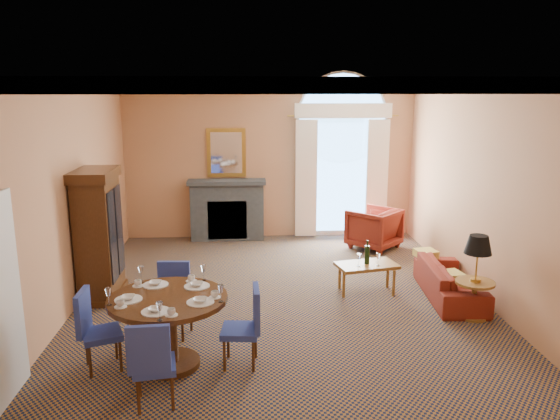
{
  "coord_description": "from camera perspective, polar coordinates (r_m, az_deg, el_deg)",
  "views": [
    {
      "loc": [
        -0.53,
        -7.56,
        3.13
      ],
      "look_at": [
        0.0,
        0.5,
        1.3
      ],
      "focal_mm": 35.0,
      "sensor_mm": 36.0,
      "label": 1
    }
  ],
  "objects": [
    {
      "name": "ground",
      "position": [
        8.2,
        0.23,
        -9.68
      ],
      "size": [
        7.5,
        7.5,
        0.0
      ],
      "primitive_type": "plane",
      "color": "#111B38",
      "rests_on": "ground"
    },
    {
      "name": "room_envelope",
      "position": [
        8.26,
        -0.25,
        8.46
      ],
      "size": [
        6.04,
        7.52,
        3.45
      ],
      "color": "tan",
      "rests_on": "ground"
    },
    {
      "name": "armoire",
      "position": [
        8.6,
        -18.4,
        -2.65
      ],
      "size": [
        0.56,
        0.99,
        1.95
      ],
      "color": "#351C0C",
      "rests_on": "ground"
    },
    {
      "name": "dining_table",
      "position": [
        6.37,
        -11.57,
        -10.7
      ],
      "size": [
        1.34,
        1.34,
        1.04
      ],
      "color": "#351C0C",
      "rests_on": "ground"
    },
    {
      "name": "dining_chair_north",
      "position": [
        7.22,
        -11.01,
        -8.57
      ],
      "size": [
        0.5,
        0.5,
        0.93
      ],
      "rotation": [
        0.0,
        0.0,
        2.9
      ],
      "color": "navy",
      "rests_on": "ground"
    },
    {
      "name": "dining_chair_south",
      "position": [
        5.65,
        -13.26,
        -14.98
      ],
      "size": [
        0.48,
        0.48,
        0.93
      ],
      "rotation": [
        0.0,
        0.0,
        0.16
      ],
      "color": "navy",
      "rests_on": "ground"
    },
    {
      "name": "dining_chair_east",
      "position": [
        6.32,
        -3.37,
        -11.53
      ],
      "size": [
        0.46,
        0.46,
        0.93
      ],
      "rotation": [
        0.0,
        0.0,
        1.47
      ],
      "color": "navy",
      "rests_on": "ground"
    },
    {
      "name": "dining_chair_west",
      "position": [
        6.56,
        -18.95,
        -11.29
      ],
      "size": [
        0.54,
        0.54,
        0.93
      ],
      "rotation": [
        0.0,
        0.0,
        -1.2
      ],
      "color": "navy",
      "rests_on": "ground"
    },
    {
      "name": "sofa",
      "position": [
        8.7,
        17.34,
        -7.09
      ],
      "size": [
        0.84,
        1.84,
        0.52
      ],
      "primitive_type": "imported",
      "rotation": [
        0.0,
        0.0,
        1.49
      ],
      "color": "maroon",
      "rests_on": "ground"
    },
    {
      "name": "armchair",
      "position": [
        10.92,
        9.78,
        -1.89
      ],
      "size": [
        1.22,
        1.22,
        0.8
      ],
      "primitive_type": "imported",
      "rotation": [
        0.0,
        0.0,
        3.93
      ],
      "color": "maroon",
      "rests_on": "ground"
    },
    {
      "name": "coffee_table",
      "position": [
        8.56,
        9.06,
        -5.76
      ],
      "size": [
        1.0,
        0.69,
        0.83
      ],
      "rotation": [
        0.0,
        0.0,
        0.22
      ],
      "color": "olive",
      "rests_on": "ground"
    },
    {
      "name": "side_table",
      "position": [
        7.91,
        19.85,
        -5.52
      ],
      "size": [
        0.53,
        0.53,
        1.16
      ],
      "color": "olive",
      "rests_on": "ground"
    }
  ]
}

